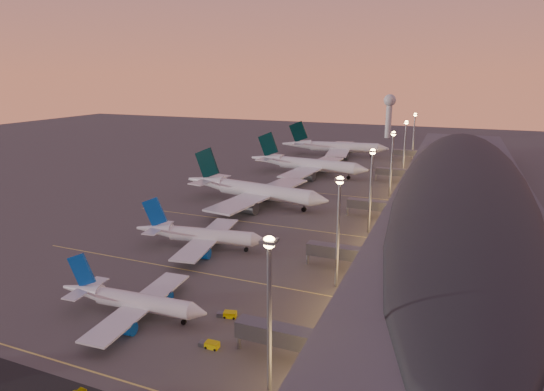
{
  "coord_description": "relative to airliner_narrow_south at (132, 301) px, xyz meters",
  "views": [
    {
      "loc": [
        58.07,
        -93.5,
        47.12
      ],
      "look_at": [
        2.0,
        45.0,
        7.0
      ],
      "focal_mm": 30.0,
      "sensor_mm": 36.0,
      "label": 1
    }
  ],
  "objects": [
    {
      "name": "airliner_narrow_south",
      "position": [
        0.0,
        0.0,
        0.0
      ],
      "size": [
        33.46,
        29.93,
        11.95
      ],
      "rotation": [
        0.0,
        0.0,
        0.07
      ],
      "color": "silver",
      "rests_on": "ground"
    },
    {
      "name": "airliner_narrow_north",
      "position": [
        -6.41,
        37.28,
        0.49
      ],
      "size": [
        38.75,
        34.92,
        13.84
      ],
      "rotation": [
        0.0,
        0.0,
        0.14
      ],
      "color": "silver",
      "rests_on": "ground"
    },
    {
      "name": "lane_markings",
      "position": [
        -1.04,
        67.66,
        -3.08
      ],
      "size": [
        90.0,
        180.36,
        0.0
      ],
      "color": "#D8C659",
      "rests_on": "ground"
    },
    {
      "name": "baggage_tug_b",
      "position": [
        18.17,
        6.45,
        -2.56
      ],
      "size": [
        4.13,
        2.38,
        1.16
      ],
      "rotation": [
        0.0,
        0.0,
        0.23
      ],
      "color": "#CEBE05",
      "rests_on": "ground"
    },
    {
      "name": "light_masts",
      "position": [
        34.96,
        92.66,
        14.47
      ],
      "size": [
        2.2,
        217.2,
        25.9
      ],
      "color": "gray",
      "rests_on": "ground"
    },
    {
      "name": "airliner_wide_mid",
      "position": [
        -7.91,
        139.28,
        1.93
      ],
      "size": [
        60.98,
        55.87,
        19.5
      ],
      "rotation": [
        0.0,
        0.0,
        -0.11
      ],
      "color": "silver",
      "rests_on": "ground"
    },
    {
      "name": "baggage_tug_a",
      "position": [
        20.06,
        -4.07,
        -2.58
      ],
      "size": [
        3.75,
        1.72,
        1.11
      ],
      "rotation": [
        0.0,
        0.0,
        0.01
      ],
      "color": "#CEBE05",
      "rests_on": "ground"
    },
    {
      "name": "airliner_wide_far",
      "position": [
        -8.85,
        195.65,
        2.09
      ],
      "size": [
        62.9,
        57.83,
        20.14
      ],
      "rotation": [
        0.0,
        0.0,
        0.14
      ],
      "color": "silver",
      "rests_on": "ground"
    },
    {
      "name": "airliner_wide_near",
      "position": [
        -11.13,
        83.74,
        1.96
      ],
      "size": [
        61.28,
        56.37,
        19.63
      ],
      "rotation": [
        0.0,
        0.0,
        -0.14
      ],
      "color": "silver",
      "rests_on": "ground"
    },
    {
      "name": "ground",
      "position": [
        -1.04,
        27.66,
        -3.09
      ],
      "size": [
        700.0,
        700.0,
        0.0
      ],
      "primitive_type": "plane",
      "color": "#454240"
    },
    {
      "name": "radar_tower",
      "position": [
        8.96,
        287.66,
        18.78
      ],
      "size": [
        9.0,
        9.0,
        32.5
      ],
      "color": "silver",
      "rests_on": "ground"
    },
    {
      "name": "terminal_building",
      "position": [
        60.79,
        100.13,
        5.69
      ],
      "size": [
        56.35,
        255.0,
        17.46
      ],
      "color": "#505055",
      "rests_on": "ground"
    }
  ]
}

